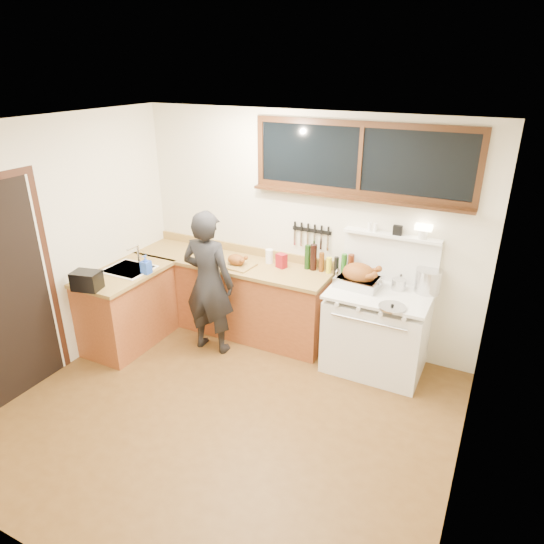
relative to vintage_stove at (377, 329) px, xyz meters
The scene contains 20 objects.
ground_plane 1.79m from the vintage_stove, 125.35° to the right, with size 4.00×3.50×0.02m, color #553616.
room_shell 2.10m from the vintage_stove, 125.35° to the right, with size 4.10×3.60×2.65m.
counter_back 1.80m from the vintage_stove, behind, with size 2.44×0.64×1.00m.
counter_left 2.81m from the vintage_stove, 163.78° to the right, with size 0.64×1.09×0.90m.
sink_unit 2.80m from the vintage_stove, 165.18° to the right, with size 0.50×0.45×0.37m.
vintage_stove is the anchor object (origin of this frame).
back_window 1.68m from the vintage_stove, 142.42° to the left, with size 2.32×0.13×0.77m.
left_doorway 3.63m from the vintage_stove, 146.76° to the right, with size 0.02×1.04×2.17m.
knife_strip 1.27m from the vintage_stove, 160.45° to the left, with size 0.46×0.03×0.28m.
man 1.87m from the vintage_stove, 165.33° to the right, with size 0.62×0.43×1.64m.
soap_bottle 2.59m from the vintage_stove, 163.95° to the right, with size 0.10×0.10×0.21m.
toaster 3.04m from the vintage_stove, 154.46° to the right, with size 0.31×0.25×0.19m.
cutting_board 1.72m from the vintage_stove, behind, with size 0.42×0.33×0.14m.
roast_turkey 0.59m from the vintage_stove, behind, with size 0.49×0.36×0.25m.
stockpot 0.73m from the vintage_stove, 27.06° to the left, with size 0.27×0.27×0.24m.
saucepan 0.53m from the vintage_stove, 43.92° to the left, with size 0.16×0.27×0.11m.
pot_lid 0.57m from the vintage_stove, 57.32° to the right, with size 0.32×0.32×0.04m.
coffee_tin 1.29m from the vintage_stove, behind, with size 0.13×0.12×0.16m.
pitcher 1.46m from the vintage_stove, behind, with size 0.11×0.11×0.16m.
bottle_cluster 0.90m from the vintage_stove, 161.72° to the left, with size 0.57×0.07×0.30m.
Camera 1 is at (2.01, -3.04, 3.04)m, focal length 32.00 mm.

